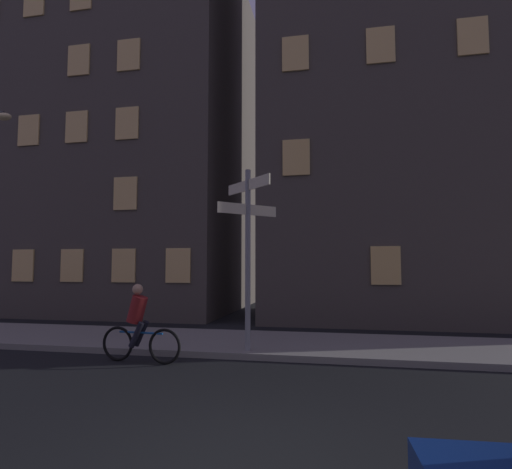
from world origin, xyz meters
name	(u,v)px	position (x,y,z in m)	size (l,w,h in m)	color
sidewalk_kerb	(301,345)	(0.00, 6.34, 0.07)	(40.00, 3.12, 0.14)	gray
signpost	(248,241)	(-1.06, 5.14, 2.55)	(1.22, 1.22, 4.02)	gray
cyclist	(139,326)	(-3.16, 4.16, 0.75)	(1.82, 0.36, 1.61)	black
building_left_block	(137,143)	(-8.66, 14.45, 8.00)	(10.30, 9.46, 16.00)	#4C443D
building_right_block	(448,92)	(5.14, 12.62, 8.63)	(13.83, 6.12, 17.27)	#4C443D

